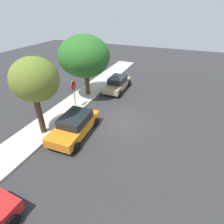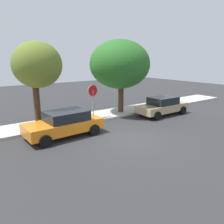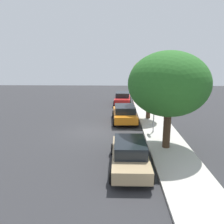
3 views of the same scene
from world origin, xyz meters
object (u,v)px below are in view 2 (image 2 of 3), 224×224
object	(u,v)px
parked_car_tan	(162,106)
street_tree_mid_block	(37,66)
parked_car_orange	(64,123)
stop_sign	(93,96)
street_tree_near_corner	(120,64)

from	to	relation	value
parked_car_tan	street_tree_mid_block	bearing A→B (deg)	167.87
street_tree_mid_block	parked_car_tan	bearing A→B (deg)	-12.13
parked_car_orange	parked_car_tan	size ratio (longest dim) A/B	1.00
stop_sign	parked_car_orange	bearing A→B (deg)	-147.32
parked_car_tan	stop_sign	bearing A→B (deg)	159.32
stop_sign	street_tree_near_corner	xyz separation A→B (m)	(2.63, 0.31, 2.12)
stop_sign	parked_car_orange	xyz separation A→B (m)	(-3.11, -2.00, -1.02)
parked_car_orange	parked_car_tan	world-z (taller)	parked_car_orange
stop_sign	street_tree_mid_block	bearing A→B (deg)	-179.56
parked_car_orange	street_tree_near_corner	xyz separation A→B (m)	(5.74, 2.31, 3.14)
parked_car_orange	street_tree_near_corner	world-z (taller)	street_tree_near_corner
stop_sign	parked_car_tan	bearing A→B (deg)	-20.68
stop_sign	parked_car_orange	size ratio (longest dim) A/B	0.58
stop_sign	street_tree_mid_block	world-z (taller)	street_tree_mid_block
parked_car_tan	street_tree_mid_block	world-z (taller)	street_tree_mid_block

